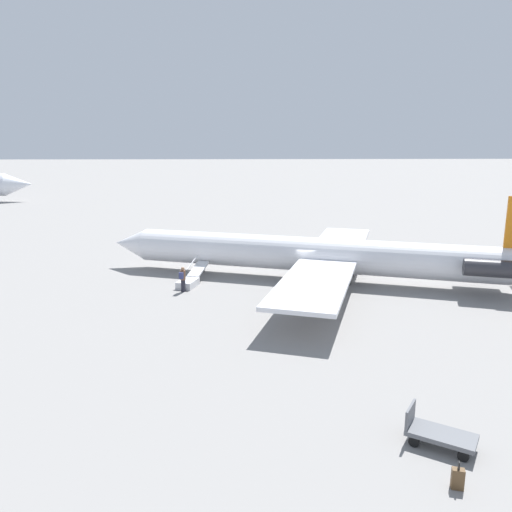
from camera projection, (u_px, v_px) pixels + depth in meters
name	position (u px, v px, depth m)	size (l,w,h in m)	color
ground_plane	(311.00, 280.00, 37.04)	(600.00, 600.00, 0.00)	gray
airplane_main	(325.00, 255.00, 36.35)	(32.09, 25.15, 6.60)	silver
boarding_stairs	(190.00, 280.00, 35.57)	(2.22, 4.13, 1.66)	silver
passenger	(183.00, 278.00, 33.85)	(0.43, 0.57, 1.74)	#23232D
luggage_cart	(437.00, 433.00, 16.61)	(2.44, 2.13, 1.22)	#595B60
suitcase	(458.00, 478.00, 14.57)	(0.41, 0.31, 0.88)	brown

